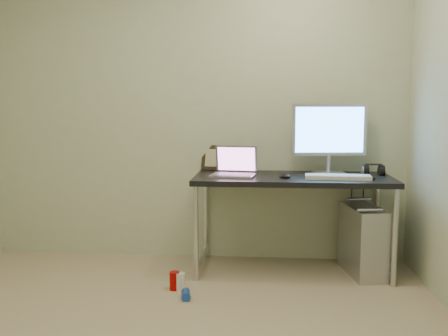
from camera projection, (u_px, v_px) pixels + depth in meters
wall_back at (195, 110)px, 4.16m from camera, size 3.50×0.02×2.50m
desk at (292, 187)px, 3.84m from camera, size 1.50×0.66×0.75m
tower_computer at (363, 240)px, 3.81m from camera, size 0.30×0.53×0.56m
cable_a at (350, 214)px, 4.11m from camera, size 0.01×0.16×0.69m
cable_b at (362, 217)px, 4.08m from camera, size 0.02×0.11×0.71m
can_red at (175, 281)px, 3.50m from camera, size 0.09×0.09×0.13m
can_white at (180, 282)px, 3.49m from camera, size 0.09×0.09×0.12m
can_blue at (186, 295)px, 3.33m from camera, size 0.08×0.12×0.06m
laptop at (234, 169)px, 3.84m from camera, size 0.36×0.31×0.23m
monitor at (329, 133)px, 3.93m from camera, size 0.59×0.20×0.55m
keyboard at (338, 177)px, 3.68m from camera, size 0.48×0.19×0.03m
mouse_right at (371, 177)px, 3.64m from camera, size 0.09×0.12×0.04m
mouse_left at (285, 175)px, 3.73m from camera, size 0.12×0.14×0.04m
headphones at (373, 171)px, 3.88m from camera, size 0.16×0.10×0.11m
picture_frame at (217, 158)px, 4.17m from camera, size 0.27×0.14×0.21m
webcam at (243, 160)px, 4.15m from camera, size 0.04×0.03×0.12m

